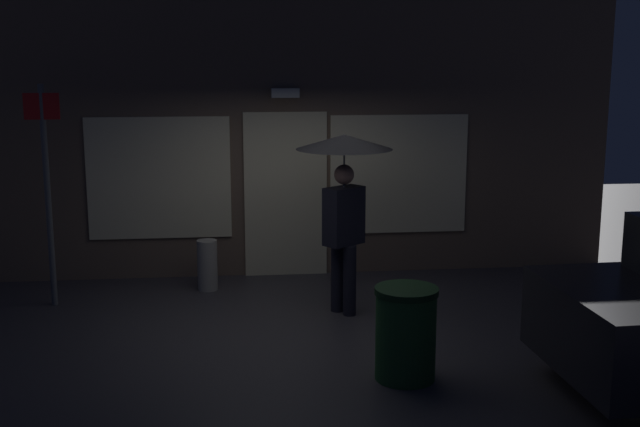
{
  "coord_description": "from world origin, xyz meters",
  "views": [
    {
      "loc": [
        -0.71,
        -8.46,
        2.97
      ],
      "look_at": [
        0.27,
        0.45,
        1.18
      ],
      "focal_mm": 45.53,
      "sensor_mm": 36.0,
      "label": 1
    }
  ],
  "objects_px": {
    "sidewalk_bollard": "(207,265)",
    "trash_bin": "(406,333)",
    "person_with_umbrella": "(344,177)",
    "street_sign_post": "(47,183)"
  },
  "relations": [
    {
      "from": "street_sign_post",
      "to": "trash_bin",
      "type": "xyz_separation_m",
      "value": [
        3.69,
        -2.63,
        -1.04
      ]
    },
    {
      "from": "person_with_umbrella",
      "to": "sidewalk_bollard",
      "type": "distance_m",
      "value": 2.32
    },
    {
      "from": "person_with_umbrella",
      "to": "sidewalk_bollard",
      "type": "bearing_deg",
      "value": -72.24
    },
    {
      "from": "sidewalk_bollard",
      "to": "trash_bin",
      "type": "xyz_separation_m",
      "value": [
        1.89,
        -3.07,
        0.12
      ]
    },
    {
      "from": "street_sign_post",
      "to": "sidewalk_bollard",
      "type": "relative_size",
      "value": 4.05
    },
    {
      "from": "sidewalk_bollard",
      "to": "trash_bin",
      "type": "relative_size",
      "value": 0.74
    },
    {
      "from": "sidewalk_bollard",
      "to": "trash_bin",
      "type": "distance_m",
      "value": 3.61
    },
    {
      "from": "person_with_umbrella",
      "to": "trash_bin",
      "type": "height_order",
      "value": "person_with_umbrella"
    },
    {
      "from": "sidewalk_bollard",
      "to": "trash_bin",
      "type": "bearing_deg",
      "value": -58.43
    },
    {
      "from": "street_sign_post",
      "to": "sidewalk_bollard",
      "type": "distance_m",
      "value": 2.18
    }
  ]
}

